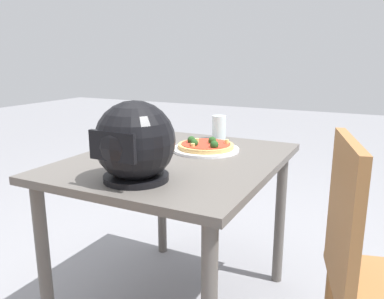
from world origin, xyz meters
The scene contains 6 objects.
dining_table centered at (0.00, 0.00, 0.62)m, with size 0.80×0.98×0.72m.
pizza_plate centered at (-0.06, -0.17, 0.72)m, with size 0.30×0.30×0.01m, color white.
pizza centered at (-0.06, -0.16, 0.74)m, with size 0.25×0.25×0.05m.
motorcycle_helmet centered at (-0.02, 0.32, 0.85)m, with size 0.27×0.27×0.27m.
drinking_glass centered at (-0.02, -0.40, 0.78)m, with size 0.07×0.07×0.12m, color silver.
chair_side centered at (-0.77, 0.19, 0.51)m, with size 0.49×0.49×0.90m.
Camera 1 is at (-0.74, 1.35, 1.13)m, focal length 35.87 mm.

